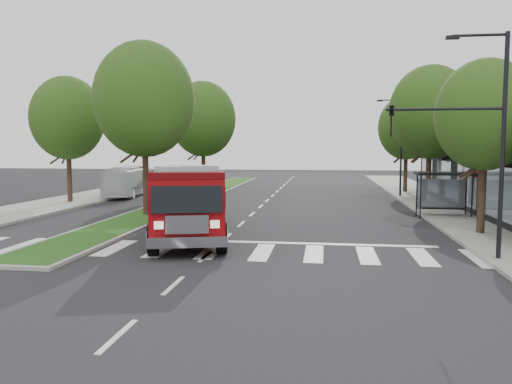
% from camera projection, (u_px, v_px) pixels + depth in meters
% --- Properties ---
extents(ground, '(140.00, 140.00, 0.00)m').
position_uv_depth(ground, '(227.00, 237.00, 22.57)').
color(ground, black).
rests_on(ground, ground).
extents(sidewalk_right, '(5.00, 80.00, 0.15)m').
position_uv_depth(sidewalk_right, '(457.00, 212.00, 30.72)').
color(sidewalk_right, gray).
rests_on(sidewalk_right, ground).
extents(sidewalk_left, '(5.00, 80.00, 0.15)m').
position_uv_depth(sidewalk_left, '(49.00, 205.00, 34.41)').
color(sidewalk_left, gray).
rests_on(sidewalk_left, ground).
extents(median, '(3.00, 50.00, 0.15)m').
position_uv_depth(median, '(198.00, 196.00, 41.14)').
color(median, gray).
rests_on(median, ground).
extents(bus_shelter, '(3.20, 1.60, 2.61)m').
position_uv_depth(bus_shelter, '(443.00, 182.00, 28.89)').
color(bus_shelter, black).
rests_on(bus_shelter, ground).
extents(tree_right_near, '(4.40, 4.40, 8.05)m').
position_uv_depth(tree_right_near, '(485.00, 115.00, 22.48)').
color(tree_right_near, black).
rests_on(tree_right_near, ground).
extents(tree_right_mid, '(5.60, 5.60, 9.72)m').
position_uv_depth(tree_right_mid, '(430.00, 112.00, 34.23)').
color(tree_right_mid, black).
rests_on(tree_right_mid, ground).
extents(tree_right_far, '(5.00, 5.00, 8.73)m').
position_uv_depth(tree_right_far, '(407.00, 128.00, 44.16)').
color(tree_right_far, black).
rests_on(tree_right_far, ground).
extents(tree_median_near, '(5.80, 5.80, 10.16)m').
position_uv_depth(tree_median_near, '(144.00, 100.00, 28.70)').
color(tree_median_near, black).
rests_on(tree_median_near, ground).
extents(tree_median_far, '(5.60, 5.60, 9.72)m').
position_uv_depth(tree_median_far, '(203.00, 119.00, 42.55)').
color(tree_median_far, black).
rests_on(tree_median_far, ground).
extents(tree_left_mid, '(5.20, 5.20, 9.16)m').
position_uv_depth(tree_left_mid, '(67.00, 118.00, 35.78)').
color(tree_left_mid, black).
rests_on(tree_left_mid, ground).
extents(streetlight_right_near, '(4.08, 0.22, 8.00)m').
position_uv_depth(streetlight_right_near, '(477.00, 130.00, 17.38)').
color(streetlight_right_near, black).
rests_on(streetlight_right_near, ground).
extents(streetlight_right_far, '(2.11, 0.20, 8.00)m').
position_uv_depth(streetlight_right_far, '(399.00, 142.00, 40.49)').
color(streetlight_right_far, black).
rests_on(streetlight_right_far, ground).
extents(fire_engine, '(5.24, 10.03, 3.33)m').
position_uv_depth(fire_engine, '(188.00, 202.00, 22.49)').
color(fire_engine, '#520406').
rests_on(fire_engine, ground).
extents(city_bus, '(3.22, 9.06, 2.47)m').
position_uv_depth(city_bus, '(129.00, 181.00, 41.96)').
color(city_bus, silver).
rests_on(city_bus, ground).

